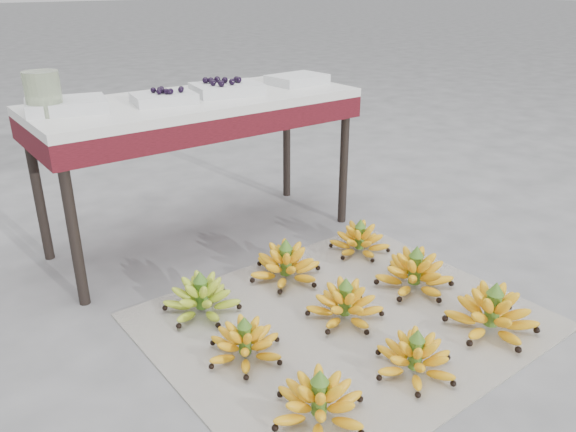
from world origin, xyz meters
TOP-DOWN VIEW (x-y plane):
  - ground at (0.00, 0.00)m, footprint 60.00×60.00m
  - newspaper_mat at (-0.01, 0.08)m, footprint 1.26×1.07m
  - bunch_front_left at (-0.37, -0.24)m, footprint 0.31×0.31m
  - bunch_front_center at (-0.02, -0.26)m, footprint 0.33×0.33m
  - bunch_front_right at (0.35, -0.26)m, footprint 0.35×0.35m
  - bunch_mid_left at (-0.39, 0.11)m, footprint 0.30×0.30m
  - bunch_mid_center at (0.01, 0.08)m, footprint 0.28×0.28m
  - bunch_mid_right at (0.36, 0.08)m, footprint 0.33×0.33m
  - bunch_back_left at (-0.37, 0.41)m, footprint 0.28×0.28m
  - bunch_back_center at (0.01, 0.43)m, footprint 0.35×0.35m
  - bunch_back_right at (0.40, 0.43)m, footprint 0.30×0.30m
  - vendor_table at (-0.05, 0.96)m, footprint 1.35×0.54m
  - tray_far_left at (-0.57, 1.00)m, footprint 0.32×0.26m
  - tray_left at (-0.22, 0.92)m, footprint 0.26×0.21m
  - tray_right at (0.07, 0.93)m, footprint 0.31×0.25m
  - tray_far_right at (0.46, 0.95)m, footprint 0.27×0.20m
  - glass_jar at (-0.65, 0.97)m, footprint 0.16×0.16m

SIDE VIEW (x-z plane):
  - ground at x=0.00m, z-range 0.00..0.00m
  - newspaper_mat at x=-0.01m, z-range 0.00..0.01m
  - bunch_mid_left at x=-0.39m, z-range -0.02..0.13m
  - bunch_front_center at x=-0.02m, z-range -0.02..0.13m
  - bunch_back_right at x=0.40m, z-range -0.02..0.13m
  - bunch_front_left at x=-0.37m, z-range -0.02..0.14m
  - bunch_mid_center at x=0.01m, z-range -0.02..0.14m
  - bunch_back_left at x=-0.37m, z-range -0.02..0.14m
  - bunch_back_center at x=0.01m, z-range -0.02..0.15m
  - bunch_mid_right at x=0.36m, z-range -0.02..0.15m
  - bunch_front_right at x=0.35m, z-range -0.02..0.16m
  - vendor_table at x=-0.05m, z-range 0.25..0.89m
  - tray_far_right at x=0.46m, z-range 0.65..0.69m
  - tray_left at x=-0.22m, z-range 0.64..0.70m
  - tray_far_left at x=-0.57m, z-range 0.65..0.69m
  - tray_right at x=0.07m, z-range 0.64..0.71m
  - glass_jar at x=-0.65m, z-range 0.65..0.80m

